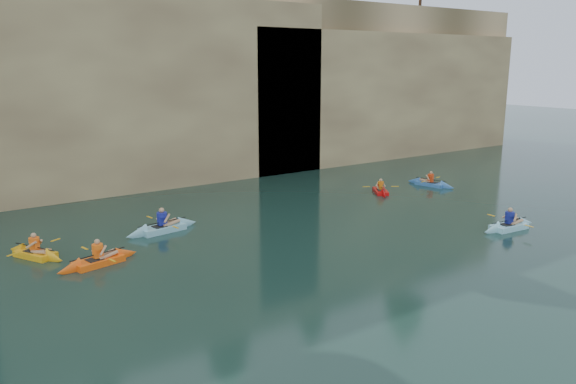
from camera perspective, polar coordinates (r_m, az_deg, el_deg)
ground at (r=15.15m, az=11.45°, el=-15.95°), size 160.00×160.00×0.00m
cliff at (r=40.24m, az=-20.99°, el=10.36°), size 70.00×16.00×12.00m
cliff_slab_center at (r=33.77m, az=-14.50°, el=9.94°), size 24.00×2.40×11.40m
cliff_slab_east at (r=44.88m, az=10.58°, el=9.79°), size 26.00×2.40×9.84m
sea_cave_center at (r=32.01m, az=-23.76°, el=1.69°), size 3.50×1.00×3.20m
sea_cave_east at (r=37.08m, az=-2.14°, el=5.22°), size 5.00×1.00×4.50m
kayaker_orange at (r=21.95m, az=-18.70°, el=-6.64°), size 3.28×2.36×1.22m
kayaker_ltblue_near at (r=26.95m, az=21.52°, el=-3.24°), size 3.19×2.44×1.24m
kayaker_red_far at (r=32.50m, az=9.37°, el=0.14°), size 2.04×2.72×1.03m
kayaker_yellow at (r=23.66m, az=-24.28°, el=-5.70°), size 2.12×2.92×1.20m
kayaker_ltblue_mid at (r=25.36m, az=-12.63°, el=-3.59°), size 3.60×2.60×1.34m
kayaker_blue_east at (r=35.01m, az=14.27°, el=0.84°), size 2.18×3.20×1.11m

